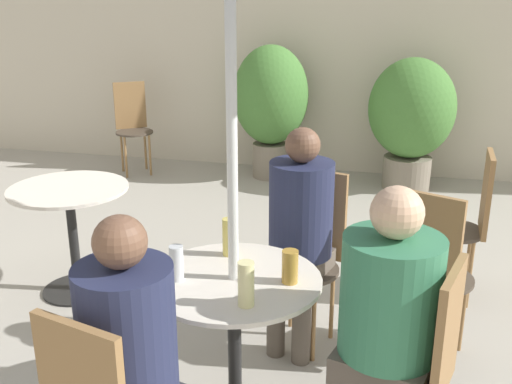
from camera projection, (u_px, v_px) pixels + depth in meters
The scene contains 17 objects.
storefront_wall at pixel (352, 28), 6.03m from camera, with size 10.00×0.06×3.00m.
cafe_table_near at pixel (234, 317), 2.57m from camera, with size 0.74×0.74×0.71m.
cafe_table_far at pixel (71, 216), 3.73m from camera, with size 0.73×0.73×0.71m.
bistro_chair_1 at pixel (422, 362), 2.18m from camera, with size 0.42×0.40×0.95m.
bistro_chair_2 at pixel (311, 243), 3.22m from camera, with size 0.40×0.42×0.95m.
bistro_chair_3 at pixel (470, 215), 3.63m from camera, with size 0.39×0.39×0.95m.
bistro_chair_4 at pixel (430, 264), 2.97m from camera, with size 0.42×0.43×0.95m.
bistro_chair_5 at pixel (132, 120), 6.31m from camera, with size 0.44×0.44×0.95m.
seated_person_0 at pixel (132, 353), 1.96m from camera, with size 0.34×0.36×1.21m.
seated_person_1 at pixel (385, 314), 2.21m from camera, with size 0.42×0.39×1.21m.
seated_person_2 at pixel (300, 224), 3.04m from camera, with size 0.35×0.37×1.22m.
beer_glass_0 at pixel (229, 237), 2.70m from camera, with size 0.06×0.06×0.18m.
beer_glass_1 at pixel (177, 263), 2.47m from camera, with size 0.06×0.06×0.15m.
beer_glass_2 at pixel (246, 284), 2.26m from camera, with size 0.06×0.06×0.18m.
beer_glass_3 at pixel (290, 267), 2.45m from camera, with size 0.07×0.07×0.14m.
potted_plant_0 at pixel (271, 100), 6.04m from camera, with size 0.76×0.76×1.35m.
potted_plant_1 at pixel (411, 115), 5.68m from camera, with size 0.82×0.82×1.27m.
Camera 1 is at (0.51, -2.21, 1.84)m, focal length 42.00 mm.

